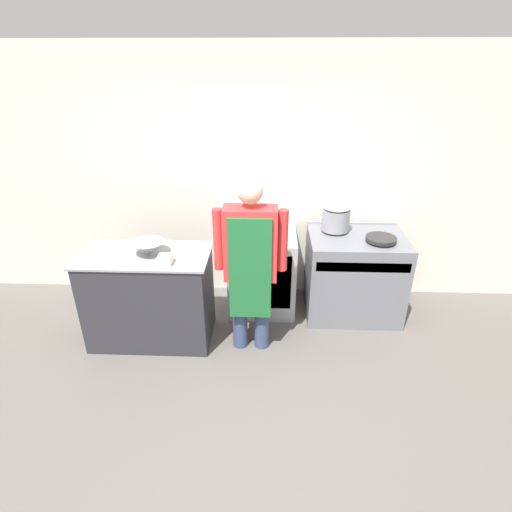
{
  "coord_description": "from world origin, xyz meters",
  "views": [
    {
      "loc": [
        0.18,
        -2.08,
        2.51
      ],
      "look_at": [
        0.05,
        1.17,
        0.91
      ],
      "focal_mm": 28.0,
      "sensor_mm": 36.0,
      "label": 1
    }
  ],
  "objects_px": {
    "person_cook": "(251,259)",
    "mixing_bowl": "(148,248)",
    "fridge_unit": "(262,271)",
    "stock_pot": "(336,218)",
    "saute_pan": "(381,239)",
    "plastic_tub": "(165,260)",
    "stove": "(353,275)"
  },
  "relations": [
    {
      "from": "plastic_tub",
      "to": "stock_pot",
      "type": "bearing_deg",
      "value": 28.42
    },
    {
      "from": "plastic_tub",
      "to": "saute_pan",
      "type": "distance_m",
      "value": 2.09
    },
    {
      "from": "saute_pan",
      "to": "plastic_tub",
      "type": "bearing_deg",
      "value": -163.41
    },
    {
      "from": "saute_pan",
      "to": "fridge_unit",
      "type": "bearing_deg",
      "value": 170.63
    },
    {
      "from": "stove",
      "to": "fridge_unit",
      "type": "relative_size",
      "value": 1.13
    },
    {
      "from": "stove",
      "to": "person_cook",
      "type": "xyz_separation_m",
      "value": [
        -1.07,
        -0.66,
        0.5
      ]
    },
    {
      "from": "plastic_tub",
      "to": "saute_pan",
      "type": "bearing_deg",
      "value": 16.59
    },
    {
      "from": "fridge_unit",
      "to": "stock_pot",
      "type": "xyz_separation_m",
      "value": [
        0.76,
        0.07,
        0.61
      ]
    },
    {
      "from": "stock_pot",
      "to": "saute_pan",
      "type": "relative_size",
      "value": 0.94
    },
    {
      "from": "plastic_tub",
      "to": "saute_pan",
      "type": "relative_size",
      "value": 0.39
    },
    {
      "from": "person_cook",
      "to": "saute_pan",
      "type": "height_order",
      "value": "person_cook"
    },
    {
      "from": "fridge_unit",
      "to": "stove",
      "type": "bearing_deg",
      "value": -3.76
    },
    {
      "from": "fridge_unit",
      "to": "plastic_tub",
      "type": "height_order",
      "value": "plastic_tub"
    },
    {
      "from": "mixing_bowl",
      "to": "plastic_tub",
      "type": "xyz_separation_m",
      "value": [
        0.2,
        -0.18,
        -0.02
      ]
    },
    {
      "from": "stove",
      "to": "fridge_unit",
      "type": "height_order",
      "value": "stove"
    },
    {
      "from": "stove",
      "to": "saute_pan",
      "type": "height_order",
      "value": "saute_pan"
    },
    {
      "from": "stove",
      "to": "saute_pan",
      "type": "distance_m",
      "value": 0.54
    },
    {
      "from": "stove",
      "to": "plastic_tub",
      "type": "xyz_separation_m",
      "value": [
        -1.81,
        -0.73,
        0.51
      ]
    },
    {
      "from": "person_cook",
      "to": "mixing_bowl",
      "type": "relative_size",
      "value": 5.23
    },
    {
      "from": "stove",
      "to": "saute_pan",
      "type": "bearing_deg",
      "value": -33.34
    },
    {
      "from": "person_cook",
      "to": "mixing_bowl",
      "type": "xyz_separation_m",
      "value": [
        -0.94,
        0.12,
        0.04
      ]
    },
    {
      "from": "plastic_tub",
      "to": "stock_pot",
      "type": "height_order",
      "value": "stock_pot"
    },
    {
      "from": "fridge_unit",
      "to": "stock_pot",
      "type": "bearing_deg",
      "value": 5.09
    },
    {
      "from": "person_cook",
      "to": "plastic_tub",
      "type": "distance_m",
      "value": 0.74
    },
    {
      "from": "mixing_bowl",
      "to": "plastic_tub",
      "type": "height_order",
      "value": "mixing_bowl"
    },
    {
      "from": "stove",
      "to": "person_cook",
      "type": "height_order",
      "value": "person_cook"
    },
    {
      "from": "person_cook",
      "to": "mixing_bowl",
      "type": "height_order",
      "value": "person_cook"
    },
    {
      "from": "fridge_unit",
      "to": "plastic_tub",
      "type": "bearing_deg",
      "value": -136.36
    },
    {
      "from": "stove",
      "to": "fridge_unit",
      "type": "bearing_deg",
      "value": 176.24
    },
    {
      "from": "stove",
      "to": "saute_pan",
      "type": "xyz_separation_m",
      "value": [
        0.2,
        -0.13,
        0.48
      ]
    },
    {
      "from": "saute_pan",
      "to": "stock_pot",
      "type": "bearing_deg",
      "value": 148.01
    },
    {
      "from": "mixing_bowl",
      "to": "stove",
      "type": "bearing_deg",
      "value": 15.2
    }
  ]
}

